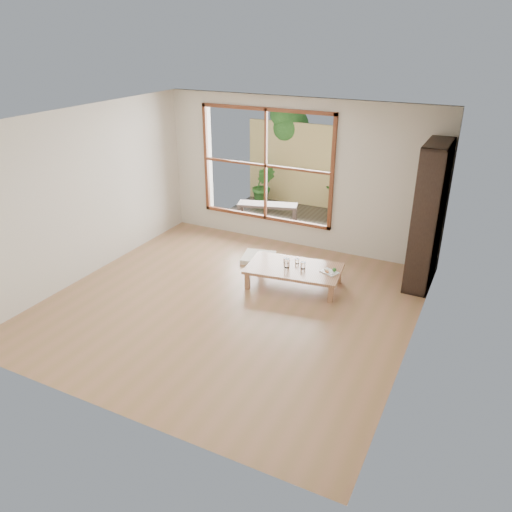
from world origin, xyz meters
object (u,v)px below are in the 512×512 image
Objects in this scene: bookshelf at (428,216)px; garden_bench at (268,207)px; food_tray at (330,272)px; low_table at (294,269)px.

bookshelf is 3.57m from garden_bench.
garden_bench is at bearing 155.12° from food_tray.
garden_bench is at bearing 157.98° from bookshelf.
low_table is 2.75m from garden_bench.
low_table is at bearing -72.52° from garden_bench.
low_table is at bearing -150.19° from bookshelf.
food_tray is (-1.16, -0.91, -0.76)m from bookshelf.
food_tray is 3.04m from garden_bench.
food_tray is 0.24× the size of garden_bench.
food_tray reaches higher than low_table.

